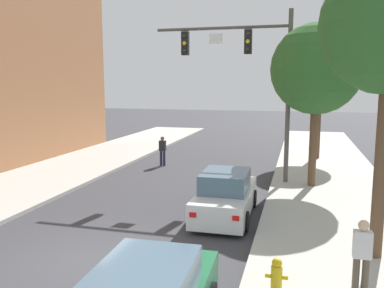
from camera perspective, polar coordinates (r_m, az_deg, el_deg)
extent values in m
plane|color=#38383D|center=(10.95, -15.04, -16.06)|extent=(120.00, 120.00, 0.00)
cylinder|color=#514C47|center=(18.16, 13.45, 6.38)|extent=(0.20, 0.20, 7.50)
cylinder|color=#514C47|center=(18.64, 4.19, 16.04)|extent=(5.98, 0.14, 0.14)
cube|color=black|center=(18.38, 7.95, 14.13)|extent=(0.32, 0.28, 1.05)
sphere|color=#2D2823|center=(18.27, 7.91, 15.20)|extent=(0.18, 0.18, 0.18)
sphere|color=yellow|center=(18.23, 7.89, 14.17)|extent=(0.18, 0.18, 0.18)
sphere|color=#2D2823|center=(18.20, 7.87, 13.14)|extent=(0.18, 0.18, 0.18)
cube|color=black|center=(18.96, -0.96, 14.03)|extent=(0.32, 0.28, 1.05)
sphere|color=#2D2823|center=(18.85, -1.09, 15.07)|extent=(0.18, 0.18, 0.18)
sphere|color=yellow|center=(18.81, -1.09, 14.07)|extent=(0.18, 0.18, 0.18)
sphere|color=#2D2823|center=(18.79, -1.09, 13.07)|extent=(0.18, 0.18, 0.18)
cube|color=white|center=(18.61, 3.42, 14.66)|extent=(0.60, 0.03, 0.44)
cube|color=silver|center=(13.94, 4.79, -7.94)|extent=(1.77, 4.23, 0.80)
cube|color=slate|center=(13.61, 4.72, -5.21)|extent=(1.54, 2.03, 0.64)
cylinder|color=black|center=(15.37, 2.57, -7.28)|extent=(0.23, 0.64, 0.64)
cylinder|color=black|center=(15.15, 8.62, -7.61)|extent=(0.23, 0.64, 0.64)
cylinder|color=black|center=(12.94, 0.24, -10.33)|extent=(0.23, 0.64, 0.64)
cylinder|color=black|center=(12.68, 7.47, -10.81)|extent=(0.23, 0.64, 0.64)
cube|color=red|center=(12.04, 0.09, -9.99)|extent=(0.20, 0.04, 0.14)
cube|color=red|center=(11.81, 6.20, -10.41)|extent=(0.20, 0.04, 0.14)
cube|color=slate|center=(7.00, -6.70, -18.94)|extent=(1.57, 2.05, 0.64)
cylinder|color=#232847|center=(22.40, -4.39, -2.00)|extent=(0.14, 0.14, 0.85)
cylinder|color=#232847|center=(22.35, -3.96, -2.02)|extent=(0.14, 0.14, 0.85)
cube|color=#26262D|center=(22.26, -4.20, -0.23)|extent=(0.36, 0.22, 0.56)
sphere|color=brown|center=(22.20, -4.21, 0.79)|extent=(0.22, 0.22, 0.22)
cylinder|color=brown|center=(9.35, 22.14, -16.98)|extent=(0.14, 0.14, 0.85)
cylinder|color=brown|center=(9.37, 23.28, -16.97)|extent=(0.14, 0.14, 0.85)
cube|color=silver|center=(9.09, 22.97, -12.94)|extent=(0.36, 0.22, 0.56)
sphere|color=beige|center=(8.95, 23.12, -10.55)|extent=(0.22, 0.22, 0.22)
cylinder|color=gold|center=(9.18, 11.86, -18.03)|extent=(0.24, 0.24, 0.55)
sphere|color=gold|center=(9.03, 11.93, -16.13)|extent=(0.22, 0.22, 0.22)
cylinder|color=gold|center=(9.17, 10.69, -17.82)|extent=(0.12, 0.09, 0.09)
cylinder|color=gold|center=(9.16, 13.05, -17.94)|extent=(0.12, 0.09, 0.09)
cylinder|color=brown|center=(11.01, 25.12, -3.33)|extent=(0.32, 0.32, 4.49)
cylinder|color=brown|center=(17.93, 16.73, -0.12)|extent=(0.32, 0.32, 3.54)
sphere|color=#2D6028|center=(17.76, 17.17, 10.12)|extent=(3.78, 3.78, 3.78)
cylinder|color=brown|center=(24.79, 17.37, 2.46)|extent=(0.32, 0.32, 3.82)
sphere|color=#387033|center=(24.68, 17.70, 9.86)|extent=(3.43, 3.43, 3.43)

